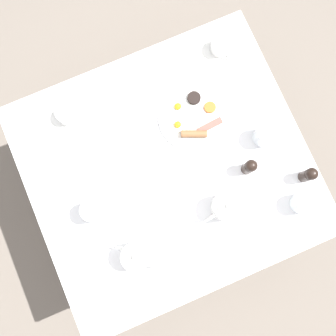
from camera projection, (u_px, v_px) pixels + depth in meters
The scene contains 15 objects.
ground_plane at pixel (168, 186), 2.24m from camera, with size 8.00×8.00×0.00m, color #70665B.
table at pixel (168, 171), 1.60m from camera, with size 1.08×0.99×0.70m.
breakfast_plate at pixel (193, 117), 1.56m from camera, with size 0.28×0.28×0.04m.
teapot_near at pixel (225, 207), 1.47m from camera, with size 0.19×0.10×0.13m.
teapot_far at pixel (136, 256), 1.44m from camera, with size 0.14×0.16×0.13m.
teacup_with_saucer_left at pixel (67, 115), 1.54m from camera, with size 0.16×0.16×0.07m.
teacup_with_saucer_right at pixel (220, 47), 1.58m from camera, with size 0.16×0.16×0.07m.
water_glass_tall at pixel (265, 135), 1.51m from camera, with size 0.08×0.08×0.09m.
water_glass_short at pixel (93, 211), 1.46m from camera, with size 0.08×0.08×0.11m.
wine_glass_spare at pixel (304, 203), 1.48m from camera, with size 0.08×0.08×0.09m.
pepper_grinder at pixel (250, 167), 1.48m from camera, with size 0.05×0.05×0.12m.
salt_grinder at pixel (309, 175), 1.48m from camera, with size 0.05×0.05×0.12m.
fork_by_plate at pixel (139, 87), 1.59m from camera, with size 0.05×0.18×0.00m.
knife_by_plate at pixel (137, 158), 1.54m from camera, with size 0.06×0.23×0.00m.
spoon_for_tea at pixel (71, 180), 1.53m from camera, with size 0.14×0.07×0.00m.
Camera 1 is at (0.09, 0.20, 2.23)m, focal length 42.00 mm.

